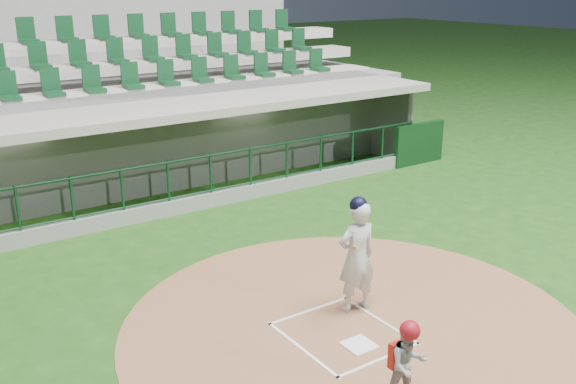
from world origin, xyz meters
The scene contains 8 objects.
ground centered at (0.00, 0.00, 0.00)m, with size 120.00×120.00×0.00m, color #1A4313.
dirt_circle centered at (0.30, -0.20, 0.01)m, with size 7.20×7.20×0.01m, color brown.
home_plate centered at (0.00, -0.70, 0.02)m, with size 0.43×0.43×0.02m, color white.
batter_box_chalk centered at (0.00, -0.30, 0.02)m, with size 1.55×1.80×0.01m.
dugout_structure centered at (0.07, 7.82, 0.96)m, with size 16.40×3.70×3.00m.
seating_deck centered at (0.00, 10.91, 1.42)m, with size 17.00×6.72×5.15m.
batter centered at (0.66, 0.19, 0.97)m, with size 0.90×0.90×1.93m.
catcher centered at (-0.34, -2.01, 0.58)m, with size 0.61×0.54×1.14m.
Camera 1 is at (-5.48, -6.91, 5.12)m, focal length 40.00 mm.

